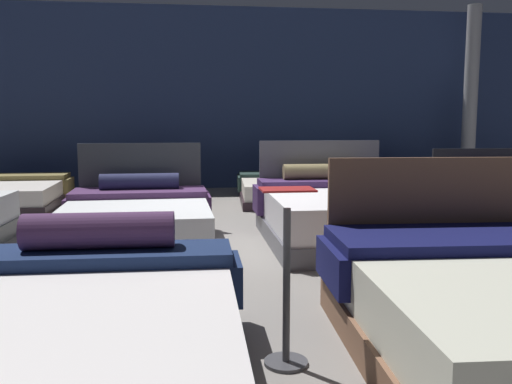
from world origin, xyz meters
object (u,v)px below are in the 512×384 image
(bed_8, at_px, (6,194))
(bed_10, at_px, (289,189))
(bed_5, at_px, (137,222))
(bed_6, at_px, (340,215))
(bed_2, at_px, (494,311))
(bed_9, at_px, (153,186))
(bed_11, at_px, (416,184))
(support_pillar, at_px, (470,98))
(bed_1, at_px, (76,341))
(price_sign, at_px, (286,299))

(bed_8, relative_size, bed_10, 0.96)
(bed_5, distance_m, bed_6, 2.19)
(bed_2, bearing_deg, bed_9, 112.76)
(bed_6, relative_size, bed_11, 1.01)
(bed_8, height_order, bed_11, bed_11)
(bed_5, bearing_deg, support_pillar, 33.77)
(bed_1, relative_size, bed_6, 0.94)
(bed_10, bearing_deg, bed_1, -106.06)
(price_sign, bearing_deg, bed_9, 100.38)
(price_sign, bearing_deg, bed_5, 109.73)
(bed_11, bearing_deg, support_pillar, 40.17)
(bed_9, xyz_separation_m, bed_10, (2.22, 0.01, -0.09))
(bed_6, bearing_deg, bed_11, 54.01)
(bed_1, distance_m, bed_10, 6.56)
(bed_6, bearing_deg, bed_10, 90.07)
(bed_2, xyz_separation_m, bed_6, (-0.02, 3.02, 0.01))
(bed_1, xyz_separation_m, bed_6, (2.19, 3.09, 0.04))
(bed_5, distance_m, bed_8, 3.77)
(bed_1, relative_size, bed_8, 0.96)
(bed_6, height_order, price_sign, bed_6)
(bed_9, xyz_separation_m, support_pillar, (6.00, 1.23, 1.47))
(price_sign, bearing_deg, bed_10, 79.42)
(bed_10, distance_m, support_pillar, 4.27)
(bed_1, bearing_deg, price_sign, 9.54)
(bed_9, xyz_separation_m, price_sign, (1.10, -6.01, 0.09))
(bed_10, xyz_separation_m, price_sign, (-1.12, -6.02, 0.18))
(bed_2, distance_m, bed_6, 3.02)
(bed_6, bearing_deg, support_pillar, 48.78)
(bed_1, xyz_separation_m, bed_2, (2.21, 0.08, 0.03))
(bed_2, bearing_deg, bed_10, 92.72)
(bed_8, height_order, bed_10, bed_8)
(bed_5, bearing_deg, bed_6, -2.70)
(bed_10, distance_m, bed_11, 2.19)
(bed_9, bearing_deg, price_sign, -81.14)
(bed_2, xyz_separation_m, price_sign, (-1.14, 0.08, 0.09))
(bed_5, xyz_separation_m, bed_9, (-0.04, 3.04, 0.01))
(bed_8, bearing_deg, price_sign, -62.38)
(bed_1, height_order, bed_5, bed_5)
(bed_8, xyz_separation_m, bed_10, (4.46, 0.05, -0.00))
(bed_5, bearing_deg, bed_11, 32.34)
(bed_9, distance_m, bed_10, 2.23)
(bed_1, xyz_separation_m, bed_8, (-2.27, 6.13, -0.06))
(bed_2, height_order, price_sign, bed_2)
(bed_2, xyz_separation_m, bed_8, (-4.48, 6.05, -0.09))
(bed_11, distance_m, support_pillar, 2.54)
(bed_10, height_order, bed_11, bed_11)
(bed_1, bearing_deg, bed_5, 90.83)
(bed_1, height_order, bed_2, bed_2)
(bed_2, height_order, bed_6, bed_6)
(bed_6, distance_m, bed_10, 3.09)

